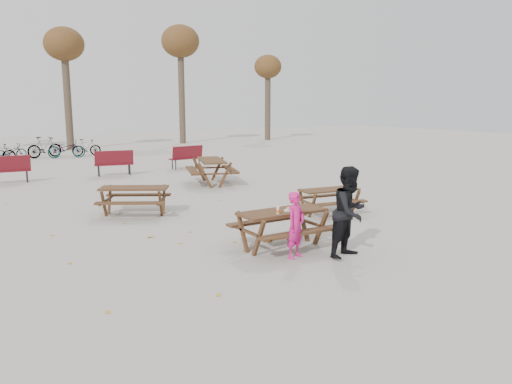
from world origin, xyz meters
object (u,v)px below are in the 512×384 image
main_picnic_table (282,220)px  picnic_table_far (212,172)px  food_tray (289,210)px  picnic_table_east (329,202)px  picnic_table_north (135,201)px  soda_bottle (278,210)px  child (296,225)px  adult (350,212)px

main_picnic_table → picnic_table_far: 8.34m
food_tray → picnic_table_east: size_ratio=0.11×
main_picnic_table → picnic_table_north: (-1.55, 4.51, -0.22)m
picnic_table_east → main_picnic_table: bearing=-138.2°
soda_bottle → child: child is taller
food_tray → picnic_table_far: size_ratio=0.09×
food_tray → picnic_table_north: 4.92m
soda_bottle → picnic_table_far: soda_bottle is taller
child → picnic_table_far: 9.01m
adult → child: bearing=138.2°
picnic_table_north → picnic_table_far: size_ratio=0.83×
food_tray → adult: 1.22m
child → picnic_table_far: size_ratio=0.61×
food_tray → soda_bottle: soda_bottle is taller
food_tray → child: bearing=-113.6°
child → picnic_table_far: bearing=53.0°
main_picnic_table → soda_bottle: (-0.25, -0.21, 0.26)m
soda_bottle → picnic_table_east: soda_bottle is taller
soda_bottle → picnic_table_north: 4.92m
food_tray → child: (-0.24, -0.54, -0.16)m
picnic_table_east → adult: bearing=-116.4°
child → picnic_table_far: child is taller
soda_bottle → adult: bearing=-41.5°
main_picnic_table → soda_bottle: soda_bottle is taller
main_picnic_table → adult: bearing=-55.4°
food_tray → picnic_table_north: bearing=109.5°
food_tray → picnic_table_east: bearing=36.5°
adult → picnic_table_far: 9.26m
soda_bottle → adult: adult is taller
picnic_table_far → picnic_table_east: bearing=-158.0°
main_picnic_table → adult: (0.77, -1.12, 0.28)m
soda_bottle → child: 0.50m
food_tray → picnic_table_north: food_tray is taller
picnic_table_east → picnic_table_far: size_ratio=0.76×
picnic_table_east → picnic_table_far: picnic_table_far is taller
picnic_table_east → picnic_table_far: bearing=101.2°
child → main_picnic_table: bearing=57.2°
child → picnic_table_north: size_ratio=0.73×
main_picnic_table → picnic_table_far: bearing=72.9°
picnic_table_north → adult: bearing=-37.6°
soda_bottle → picnic_table_far: size_ratio=0.08×
food_tray → child: 0.61m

